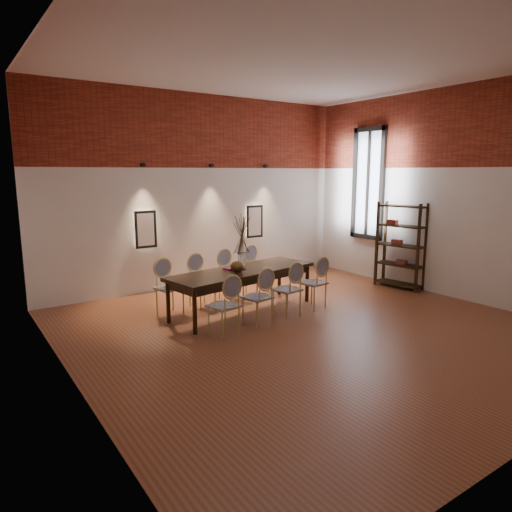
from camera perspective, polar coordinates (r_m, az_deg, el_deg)
floor at (r=7.30m, az=6.66°, el=-9.02°), size 7.00×7.00×0.02m
ceiling at (r=7.07m, az=7.40°, el=23.43°), size 7.00×7.00×0.02m
wall_back at (r=9.84m, az=-6.93°, el=7.97°), size 7.00×0.10×4.00m
wall_left at (r=5.27m, az=-23.45°, el=5.09°), size 0.10×7.00×4.00m
wall_right at (r=9.62m, az=23.20°, el=7.15°), size 0.10×7.00×4.00m
brick_band_back at (r=9.80m, az=-6.90°, el=15.27°), size 7.00×0.02×1.50m
brick_band_left at (r=5.33m, az=-23.70°, el=18.63°), size 0.02×7.00×1.50m
brick_band_right at (r=9.59m, az=23.52°, el=14.62°), size 0.02×7.00×1.50m
niche_left at (r=9.27m, az=-13.69°, el=3.26°), size 0.36×0.06×0.66m
niche_right at (r=10.47m, az=-0.27°, el=4.35°), size 0.36×0.06×0.66m
spot_fixture_left at (r=9.18m, az=-13.96°, el=11.00°), size 0.08×0.10×0.08m
spot_fixture_mid at (r=9.81m, az=-5.59°, el=11.20°), size 0.08×0.10×0.08m
spot_fixture_right at (r=10.56m, az=1.19°, el=11.19°), size 0.08×0.10×0.08m
window_glass at (r=10.75m, az=13.90°, el=8.75°), size 0.02×0.78×2.38m
window_frame at (r=10.74m, az=13.83°, el=8.75°), size 0.08×0.90×2.50m
window_mullion at (r=10.74m, az=13.83°, el=8.75°), size 0.06×0.06×2.40m
dining_table at (r=7.99m, az=-1.63°, el=-4.34°), size 2.86×1.30×0.75m
chair_near_a at (r=6.79m, az=-4.08°, el=-6.21°), size 0.50×0.50×0.94m
chair_near_b at (r=7.23m, az=0.16°, el=-5.15°), size 0.50×0.50×0.94m
chair_near_c at (r=7.70m, az=3.89°, el=-4.19°), size 0.50×0.50×0.94m
chair_near_d at (r=8.21m, az=7.16°, el=-3.33°), size 0.50×0.50×0.94m
chair_far_a at (r=7.92m, az=-10.75°, el=-3.94°), size 0.50×0.50×0.94m
chair_far_b at (r=8.30m, az=-6.75°, el=-3.17°), size 0.50×0.50×0.94m
chair_far_c at (r=8.72m, az=-3.12°, el=-2.45°), size 0.50×0.50×0.94m
chair_far_d at (r=9.17m, az=0.16°, el=-1.79°), size 0.50×0.50×0.94m
vase at (r=7.86m, az=-1.76°, el=-0.66°), size 0.14×0.14×0.30m
dried_branches at (r=7.78m, az=-1.78°, el=2.59°), size 0.50×0.50×0.70m
bowl at (r=7.74m, az=-2.34°, el=-1.29°), size 0.24×0.24×0.18m
book at (r=7.95m, az=-3.04°, el=-1.54°), size 0.28×0.22×0.03m
shelving_rack at (r=10.02m, az=17.63°, el=1.27°), size 0.53×1.05×1.80m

